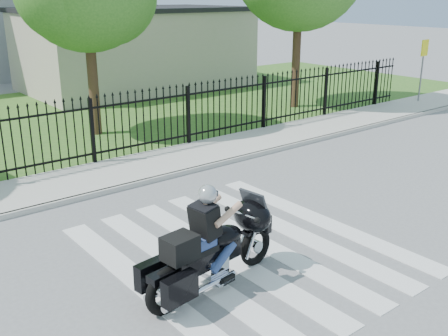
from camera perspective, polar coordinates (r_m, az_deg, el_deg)
ground at (r=9.41m, az=2.19°, el=-8.83°), size 120.00×120.00×0.00m
crosswalk at (r=9.41m, az=2.19°, el=-8.80°), size 5.00×5.50×0.01m
sidewalk at (r=13.27m, az=-12.02°, el=-0.62°), size 40.00×2.00×0.12m
curb at (r=12.43m, az=-9.92°, el=-1.81°), size 40.00×0.12×0.12m
grass_strip at (r=19.59m, az=-21.41°, el=4.53°), size 40.00×12.00×0.02m
iron_fence at (r=13.90m, az=-14.13°, el=3.72°), size 26.00×0.04×1.80m
building_low at (r=25.69m, az=-9.53°, el=12.55°), size 10.00×6.00×3.50m
building_low_roof at (r=25.57m, az=-9.76°, el=16.67°), size 10.20×6.20×0.20m
motorcycle_rider at (r=7.95m, az=-1.48°, el=-8.49°), size 2.63×1.04×1.74m
traffic_sign at (r=22.78m, az=20.89°, el=11.17°), size 0.53×0.11×2.45m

